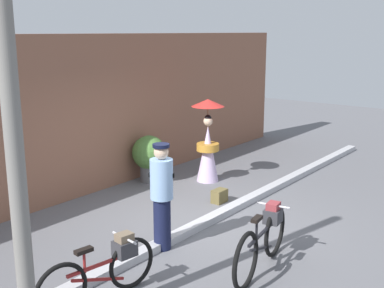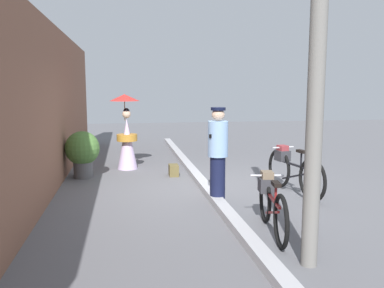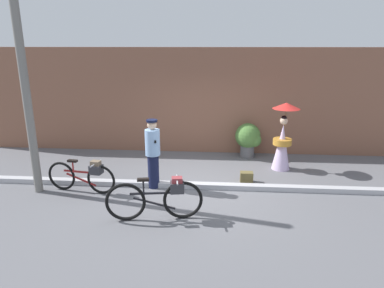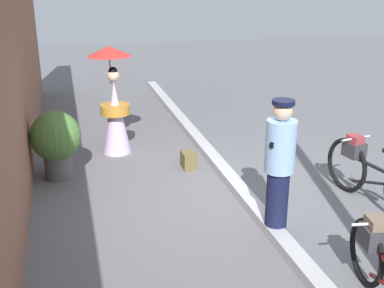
{
  "view_description": "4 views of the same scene",
  "coord_description": "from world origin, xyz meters",
  "px_view_note": "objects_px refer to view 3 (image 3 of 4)",
  "views": [
    {
      "loc": [
        -6.05,
        -4.61,
        3.22
      ],
      "look_at": [
        0.61,
        0.63,
        1.25
      ],
      "focal_mm": 45.5,
      "sensor_mm": 36.0,
      "label": 1
    },
    {
      "loc": [
        -7.54,
        1.51,
        1.96
      ],
      "look_at": [
        0.0,
        0.25,
        0.89
      ],
      "focal_mm": 37.82,
      "sensor_mm": 36.0,
      "label": 2
    },
    {
      "loc": [
        0.54,
        -7.44,
        3.26
      ],
      "look_at": [
        -0.11,
        0.63,
        0.89
      ],
      "focal_mm": 32.1,
      "sensor_mm": 36.0,
      "label": 3
    },
    {
      "loc": [
        -5.54,
        2.21,
        2.95
      ],
      "look_at": [
        0.12,
        0.7,
        0.82
      ],
      "focal_mm": 44.89,
      "sensor_mm": 36.0,
      "label": 4
    }
  ],
  "objects_px": {
    "backpack_on_pavement": "(247,177)",
    "bicycle_far_side": "(84,175)",
    "bicycle_near_officer": "(158,198)",
    "potted_plant_by_door": "(249,138)",
    "utility_pole": "(25,86)",
    "person_with_parasol": "(283,138)",
    "person_officer": "(153,152)"
  },
  "relations": [
    {
      "from": "backpack_on_pavement",
      "to": "bicycle_far_side",
      "type": "bearing_deg",
      "value": -166.62
    },
    {
      "from": "bicycle_near_officer",
      "to": "bicycle_far_side",
      "type": "height_order",
      "value": "bicycle_near_officer"
    },
    {
      "from": "bicycle_far_side",
      "to": "bicycle_near_officer",
      "type": "bearing_deg",
      "value": -30.69
    },
    {
      "from": "potted_plant_by_door",
      "to": "utility_pole",
      "type": "height_order",
      "value": "utility_pole"
    },
    {
      "from": "person_with_parasol",
      "to": "potted_plant_by_door",
      "type": "bearing_deg",
      "value": 130.72
    },
    {
      "from": "person_officer",
      "to": "utility_pole",
      "type": "xyz_separation_m",
      "value": [
        -2.59,
        -0.44,
        1.53
      ]
    },
    {
      "from": "person_with_parasol",
      "to": "utility_pole",
      "type": "relative_size",
      "value": 0.38
    },
    {
      "from": "bicycle_far_side",
      "to": "person_officer",
      "type": "height_order",
      "value": "person_officer"
    },
    {
      "from": "bicycle_near_officer",
      "to": "person_with_parasol",
      "type": "relative_size",
      "value": 1.02
    },
    {
      "from": "bicycle_near_officer",
      "to": "person_with_parasol",
      "type": "distance_m",
      "value": 4.15
    },
    {
      "from": "bicycle_near_officer",
      "to": "backpack_on_pavement",
      "type": "xyz_separation_m",
      "value": [
        1.82,
        2.0,
        -0.31
      ]
    },
    {
      "from": "person_officer",
      "to": "bicycle_near_officer",
      "type": "bearing_deg",
      "value": -75.91
    },
    {
      "from": "bicycle_near_officer",
      "to": "backpack_on_pavement",
      "type": "relative_size",
      "value": 5.97
    },
    {
      "from": "backpack_on_pavement",
      "to": "person_officer",
      "type": "bearing_deg",
      "value": -167.58
    },
    {
      "from": "person_with_parasol",
      "to": "backpack_on_pavement",
      "type": "bearing_deg",
      "value": -134.22
    },
    {
      "from": "bicycle_near_officer",
      "to": "person_officer",
      "type": "relative_size",
      "value": 1.13
    },
    {
      "from": "bicycle_far_side",
      "to": "person_with_parasol",
      "type": "relative_size",
      "value": 0.92
    },
    {
      "from": "bicycle_far_side",
      "to": "potted_plant_by_door",
      "type": "distance_m",
      "value": 4.82
    },
    {
      "from": "backpack_on_pavement",
      "to": "person_with_parasol",
      "type": "bearing_deg",
      "value": 45.78
    },
    {
      "from": "backpack_on_pavement",
      "to": "utility_pole",
      "type": "bearing_deg",
      "value": -169.06
    },
    {
      "from": "person_officer",
      "to": "potted_plant_by_door",
      "type": "relative_size",
      "value": 1.6
    },
    {
      "from": "bicycle_far_side",
      "to": "person_with_parasol",
      "type": "height_order",
      "value": "person_with_parasol"
    },
    {
      "from": "utility_pole",
      "to": "bicycle_near_officer",
      "type": "bearing_deg",
      "value": -19.88
    },
    {
      "from": "bicycle_far_side",
      "to": "potted_plant_by_door",
      "type": "relative_size",
      "value": 1.62
    },
    {
      "from": "person_officer",
      "to": "backpack_on_pavement",
      "type": "relative_size",
      "value": 5.29
    },
    {
      "from": "bicycle_near_officer",
      "to": "potted_plant_by_door",
      "type": "relative_size",
      "value": 1.8
    },
    {
      "from": "potted_plant_by_door",
      "to": "person_with_parasol",
      "type": "bearing_deg",
      "value": -49.28
    },
    {
      "from": "person_officer",
      "to": "person_with_parasol",
      "type": "bearing_deg",
      "value": 25.23
    },
    {
      "from": "bicycle_near_officer",
      "to": "person_officer",
      "type": "bearing_deg",
      "value": 104.09
    },
    {
      "from": "bicycle_near_officer",
      "to": "bicycle_far_side",
      "type": "relative_size",
      "value": 1.11
    },
    {
      "from": "backpack_on_pavement",
      "to": "potted_plant_by_door",
      "type": "bearing_deg",
      "value": 84.79
    },
    {
      "from": "bicycle_far_side",
      "to": "potted_plant_by_door",
      "type": "xyz_separation_m",
      "value": [
        3.89,
        2.85,
        0.18
      ]
    }
  ]
}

